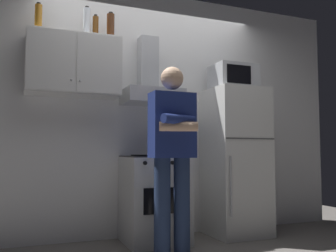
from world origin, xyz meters
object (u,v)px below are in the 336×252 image
microwave (233,78)px  bottle_vodka_clear (87,22)px  range_hood (151,86)px  refrigerator (235,161)px  bottle_beer_brown (96,27)px  upper_cabinet (74,65)px  bottle_rum_dark (111,26)px  person_standing (172,152)px  stove_oven (154,199)px  bottle_liquor_amber (38,17)px  cooking_pot (171,149)px

microwave → bottle_vodka_clear: (-1.63, 0.10, 0.46)m
range_hood → refrigerator: (0.95, -0.13, -0.80)m
range_hood → bottle_beer_brown: bottle_beer_brown is taller
range_hood → upper_cabinet: bearing=-179.9°
bottle_beer_brown → bottle_rum_dark: bottle_rum_dark is taller
person_standing → stove_oven: bearing=85.3°
stove_oven → range_hood: (0.00, 0.13, 1.16)m
bottle_rum_dark → bottle_liquor_amber: bearing=179.9°
range_hood → stove_oven: bearing=-90.0°
bottle_liquor_amber → stove_oven: bearing=-4.7°
refrigerator → person_standing: person_standing is taller
microwave → refrigerator: bearing=-89.1°
cooking_pot → refrigerator: bearing=8.3°
refrigerator → person_standing: size_ratio=0.98×
stove_oven → bottle_beer_brown: size_ratio=3.48×
bottle_liquor_amber → bottle_vodka_clear: bearing=3.8°
refrigerator → bottle_rum_dark: bottle_rum_dark is taller
person_standing → cooking_pot: size_ratio=5.73×
upper_cabinet → refrigerator: upper_cabinet is taller
range_hood → person_standing: bearing=-93.9°
upper_cabinet → cooking_pot: size_ratio=3.15×
range_hood → bottle_liquor_amber: bottle_liquor_amber is taller
person_standing → cooking_pot: person_standing is taller
stove_oven → person_standing: bearing=-94.7°
person_standing → range_hood: bearing=86.1°
upper_cabinet → bottle_beer_brown: size_ratio=3.58×
bottle_vodka_clear → upper_cabinet: bearing=179.3°
stove_oven → bottle_beer_brown: (-0.59, 0.15, 1.74)m
bottle_vodka_clear → person_standing: bearing=-49.2°
upper_cabinet → person_standing: (0.75, -0.73, -0.85)m
cooking_pot → bottle_liquor_amber: bottle_liquor_amber is taller
person_standing → bottle_beer_brown: bearing=125.2°
range_hood → bottle_liquor_amber: bearing=-178.3°
stove_oven → person_standing: size_ratio=0.53×
upper_cabinet → bottle_vodka_clear: (0.12, -0.00, 0.45)m
upper_cabinet → stove_oven: 1.55m
stove_oven → bottle_rum_dark: 1.81m
range_hood → cooking_pot: size_ratio=2.62×
upper_cabinet → bottle_vodka_clear: bottle_vodka_clear is taller
person_standing → bottle_vodka_clear: bottle_vodka_clear is taller
bottle_beer_brown → refrigerator: bearing=-5.7°
cooking_pot → bottle_liquor_amber: 1.79m
stove_oven → bottle_beer_brown: bearing=165.2°
refrigerator → bottle_beer_brown: size_ratio=6.36×
range_hood → microwave: bearing=-6.5°
stove_oven → cooking_pot: 0.53m
range_hood → bottle_rum_dark: (-0.44, -0.03, 0.58)m
bottle_beer_brown → bottle_rum_dark: 0.16m
refrigerator → bottle_liquor_amber: size_ratio=5.95×
bottle_vodka_clear → cooking_pot: bearing=-16.7°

